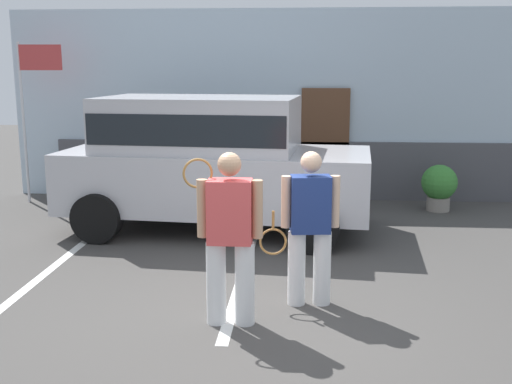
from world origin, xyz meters
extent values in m
plane|color=#423F3D|center=(0.00, 0.00, 0.00)|extent=(40.00, 40.00, 0.00)
cube|color=silver|center=(-2.74, 1.50, 0.00)|extent=(0.12, 4.40, 0.01)
cube|color=silver|center=(-0.31, 1.50, 0.00)|extent=(0.12, 4.40, 0.01)
cube|color=silver|center=(0.00, 5.98, 1.77)|extent=(10.36, 0.30, 3.54)
cube|color=#4C4C51|center=(0.00, 5.78, 0.55)|extent=(8.70, 0.10, 1.10)
cube|color=brown|center=(0.81, 5.76, 1.05)|extent=(0.90, 0.06, 2.10)
cube|color=#B7B7BC|center=(-0.91, 3.33, 0.80)|extent=(4.75, 2.30, 0.90)
cube|color=#B7B7BC|center=(-1.16, 3.36, 1.65)|extent=(3.05, 2.01, 0.80)
cube|color=black|center=(-1.16, 3.36, 1.63)|extent=(2.99, 2.03, 0.44)
cylinder|color=black|center=(0.72, 4.14, 0.36)|extent=(0.74, 0.32, 0.72)
cylinder|color=black|center=(0.55, 2.25, 0.36)|extent=(0.74, 0.32, 0.72)
cylinder|color=black|center=(-2.37, 4.42, 0.36)|extent=(0.74, 0.32, 0.72)
cylinder|color=black|center=(-2.54, 2.52, 0.36)|extent=(0.74, 0.32, 0.72)
cylinder|color=white|center=(-0.15, -0.17, 0.41)|extent=(0.19, 0.19, 0.83)
cylinder|color=white|center=(-0.43, -0.17, 0.41)|extent=(0.19, 0.19, 0.83)
cube|color=#E04C4C|center=(-0.29, -0.17, 1.14)|extent=(0.42, 0.27, 0.62)
sphere|color=tan|center=(-0.29, -0.17, 1.59)|extent=(0.23, 0.23, 0.23)
cylinder|color=tan|center=(-0.02, -0.17, 1.16)|extent=(0.11, 0.11, 0.56)
cylinder|color=tan|center=(-0.55, -0.17, 1.16)|extent=(0.11, 0.11, 0.56)
torus|color=olive|center=(-0.60, -0.12, 1.50)|extent=(0.29, 0.11, 0.29)
cylinder|color=olive|center=(-0.60, -0.12, 1.26)|extent=(0.03, 0.03, 0.20)
cylinder|color=white|center=(0.62, 0.41, 0.40)|extent=(0.19, 0.19, 0.80)
cylinder|color=white|center=(0.35, 0.38, 0.40)|extent=(0.19, 0.19, 0.80)
cube|color=navy|center=(0.49, 0.40, 1.10)|extent=(0.43, 0.30, 0.59)
sphere|color=beige|center=(0.49, 0.40, 1.54)|extent=(0.22, 0.22, 0.22)
cylinder|color=beige|center=(0.74, 0.43, 1.12)|extent=(0.10, 0.10, 0.54)
cylinder|color=beige|center=(0.23, 0.37, 1.12)|extent=(0.10, 0.10, 0.54)
torus|color=olive|center=(0.10, 0.41, 0.68)|extent=(0.37, 0.06, 0.37)
cylinder|color=olive|center=(0.10, 0.41, 0.91)|extent=(0.03, 0.03, 0.20)
cylinder|color=gray|center=(2.79, 4.94, 0.12)|extent=(0.40, 0.40, 0.24)
sphere|color=#387F33|center=(2.79, 4.94, 0.51)|extent=(0.62, 0.62, 0.62)
cylinder|color=silver|center=(-4.71, 5.09, 1.46)|extent=(0.05, 0.05, 2.93)
cube|color=#B23838|center=(-4.31, 5.09, 2.65)|extent=(0.75, 0.10, 0.45)
camera|label=1|loc=(0.40, -5.88, 2.50)|focal=43.33mm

